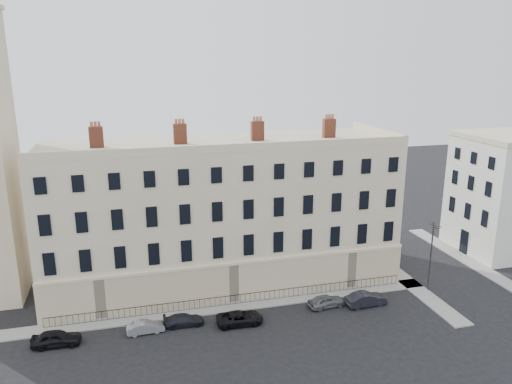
# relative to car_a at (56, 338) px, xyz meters

# --- Properties ---
(ground) EXTENTS (160.00, 160.00, 0.00)m
(ground) POSITION_rel_car_a_xyz_m (22.05, -2.29, -0.68)
(ground) COLOR black
(ground) RESTS_ON ground
(terrace) EXTENTS (36.22, 12.22, 17.00)m
(terrace) POSITION_rel_car_a_xyz_m (16.09, 9.67, 6.81)
(terrace) COLOR beige
(terrace) RESTS_ON ground
(adjacent_building) EXTENTS (10.00, 10.00, 14.00)m
(adjacent_building) POSITION_rel_car_a_xyz_m (51.05, 8.71, 6.32)
(adjacent_building) COLOR silver
(adjacent_building) RESTS_ON ground
(pavement_terrace) EXTENTS (48.00, 2.00, 0.12)m
(pavement_terrace) POSITION_rel_car_a_xyz_m (12.05, 2.71, -0.62)
(pavement_terrace) COLOR gray
(pavement_terrace) RESTS_ON ground
(pavement_east_return) EXTENTS (2.00, 24.00, 0.12)m
(pavement_east_return) POSITION_rel_car_a_xyz_m (35.05, 5.71, -0.62)
(pavement_east_return) COLOR gray
(pavement_east_return) RESTS_ON ground
(pavement_adjacent) EXTENTS (2.00, 20.00, 0.12)m
(pavement_adjacent) POSITION_rel_car_a_xyz_m (45.05, 7.71, -0.62)
(pavement_adjacent) COLOR gray
(pavement_adjacent) RESTS_ON ground
(railings) EXTENTS (35.00, 0.04, 0.96)m
(railings) POSITION_rel_car_a_xyz_m (16.05, 3.11, -0.13)
(railings) COLOR black
(railings) RESTS_ON ground
(car_a) EXTENTS (4.09, 1.81, 1.37)m
(car_a) POSITION_rel_car_a_xyz_m (0.00, 0.00, 0.00)
(car_a) COLOR black
(car_a) RESTS_ON ground
(car_b) EXTENTS (3.32, 1.30, 1.08)m
(car_b) POSITION_rel_car_a_xyz_m (7.32, 0.16, -0.14)
(car_b) COLOR gray
(car_b) RESTS_ON ground
(car_c) EXTENTS (3.71, 1.61, 1.06)m
(car_c) POSITION_rel_car_a_xyz_m (10.73, 0.53, -0.15)
(car_c) COLOR black
(car_c) RESTS_ON ground
(car_d) EXTENTS (4.36, 2.11, 1.20)m
(car_d) POSITION_rel_car_a_xyz_m (15.67, -0.55, -0.09)
(car_d) COLOR black
(car_d) RESTS_ON ground
(car_e) EXTENTS (3.80, 1.89, 1.24)m
(car_e) POSITION_rel_car_a_xyz_m (24.48, 0.43, -0.06)
(car_e) COLOR slate
(car_e) RESTS_ON ground
(car_f) EXTENTS (4.14, 1.60, 1.35)m
(car_f) POSITION_rel_car_a_xyz_m (28.32, -0.30, -0.01)
(car_f) COLOR black
(car_f) RESTS_ON ground
(streetlamp) EXTENTS (0.72, 1.53, 7.45)m
(streetlamp) POSITION_rel_car_a_xyz_m (35.99, 0.92, 3.45)
(streetlamp) COLOR #343338
(streetlamp) RESTS_ON ground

